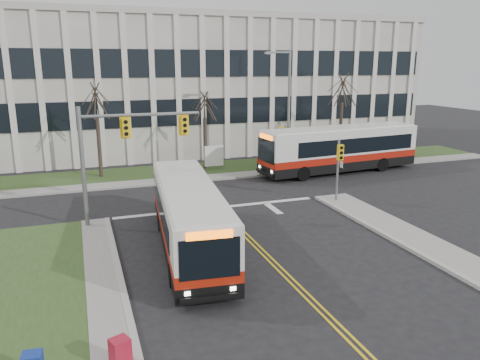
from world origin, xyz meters
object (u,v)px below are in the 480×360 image
object	(u,v)px
streetlight	(287,104)
bus_cross	(339,150)
directory_sign	(214,156)
bus_main	(189,218)
newspaper_box_red	(120,354)

from	to	relation	value
streetlight	bus_cross	bearing A→B (deg)	-32.03
streetlight	directory_sign	xyz separation A→B (m)	(-5.53, 1.30, -4.02)
bus_main	newspaper_box_red	distance (m)	8.74
newspaper_box_red	bus_cross	bearing A→B (deg)	23.86
bus_main	directory_sign	bearing A→B (deg)	75.60
streetlight	bus_cross	size ratio (longest dim) A/B	0.72
directory_sign	bus_main	size ratio (longest dim) A/B	0.18
directory_sign	bus_main	xyz separation A→B (m)	(-5.51, -14.88, 0.31)
bus_main	bus_cross	size ratio (longest dim) A/B	0.87
bus_main	bus_cross	world-z (taller)	bus_cross
bus_cross	newspaper_box_red	xyz separation A→B (m)	(-18.35, -19.18, -1.24)
bus_main	streetlight	bearing A→B (deg)	56.80
bus_main	bus_cross	xyz separation A→B (m)	(14.55, 11.38, 0.23)
newspaper_box_red	directory_sign	bearing A→B (deg)	45.29
streetlight	directory_sign	bearing A→B (deg)	166.77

